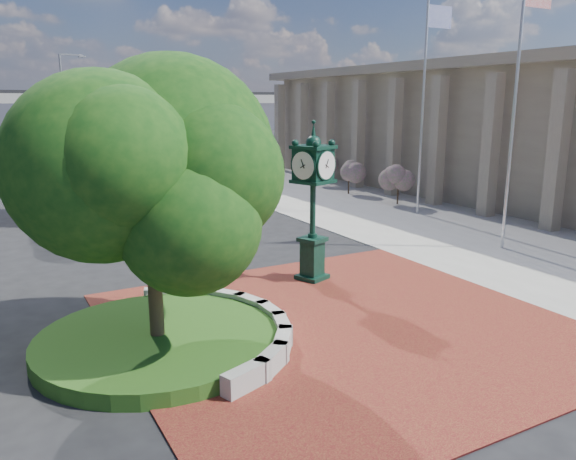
# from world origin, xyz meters

# --- Properties ---
(ground) EXTENTS (200.00, 200.00, 0.00)m
(ground) POSITION_xyz_m (0.00, 0.00, 0.00)
(ground) COLOR black
(ground) RESTS_ON ground
(plaza) EXTENTS (12.00, 12.00, 0.04)m
(plaza) POSITION_xyz_m (0.00, -1.00, 0.02)
(plaza) COLOR maroon
(plaza) RESTS_ON ground
(sidewalk) EXTENTS (20.00, 50.00, 0.04)m
(sidewalk) POSITION_xyz_m (16.00, 10.00, 0.02)
(sidewalk) COLOR #9E9B93
(sidewalk) RESTS_ON ground
(planter_wall) EXTENTS (2.96, 6.77, 0.54)m
(planter_wall) POSITION_xyz_m (-2.71, -0.00, 0.27)
(planter_wall) COLOR #9E9B93
(planter_wall) RESTS_ON ground
(grass_bed) EXTENTS (6.10, 6.10, 0.40)m
(grass_bed) POSITION_xyz_m (-5.00, 0.00, 0.20)
(grass_bed) COLOR #244F16
(grass_bed) RESTS_ON ground
(civic_building) EXTENTS (17.35, 44.00, 8.60)m
(civic_building) POSITION_xyz_m (23.60, 12.00, 4.33)
(civic_building) COLOR gray
(civic_building) RESTS_ON ground
(overpass) EXTENTS (90.00, 12.00, 7.50)m
(overpass) POSITION_xyz_m (-0.22, 70.00, 6.54)
(overpass) COLOR #9E9B93
(overpass) RESTS_ON ground
(tree_planter) EXTENTS (5.20, 5.20, 6.33)m
(tree_planter) POSITION_xyz_m (-5.00, 0.00, 3.72)
(tree_planter) COLOR #38281C
(tree_planter) RESTS_ON ground
(tree_street) EXTENTS (4.40, 4.40, 5.45)m
(tree_street) POSITION_xyz_m (-4.00, 18.00, 3.24)
(tree_street) COLOR #38281C
(tree_street) RESTS_ON ground
(post_clock) EXTENTS (1.40, 1.40, 5.45)m
(post_clock) POSITION_xyz_m (1.37, 2.96, 3.00)
(post_clock) COLOR black
(post_clock) RESTS_ON ground
(parked_car) EXTENTS (2.55, 4.71, 1.52)m
(parked_car) POSITION_xyz_m (3.06, 39.05, 0.76)
(parked_car) COLOR maroon
(parked_car) RESTS_ON ground
(flagpole_a) EXTENTS (1.76, 0.20, 11.24)m
(flagpole_a) POSITION_xyz_m (10.70, 2.71, 5.76)
(flagpole_a) COLOR silver
(flagpole_a) RESTS_ON ground
(flagpole_b) EXTENTS (1.79, 0.20, 11.43)m
(flagpole_b) POSITION_xyz_m (12.69, 10.30, 5.86)
(flagpole_b) COLOR silver
(flagpole_b) RESTS_ON ground
(street_lamp_near) EXTENTS (1.98, 0.40, 8.83)m
(street_lamp_near) POSITION_xyz_m (1.75, 23.58, 5.18)
(street_lamp_near) COLOR slate
(street_lamp_near) RESTS_ON ground
(street_lamp_far) EXTENTS (2.32, 0.41, 10.34)m
(street_lamp_far) POSITION_xyz_m (-0.92, 42.83, 6.06)
(street_lamp_far) COLOR slate
(street_lamp_far) RESTS_ON ground
(shrub_near) EXTENTS (1.20, 1.20, 2.20)m
(shrub_near) POSITION_xyz_m (13.57, 13.09, 1.59)
(shrub_near) COLOR #38281C
(shrub_near) RESTS_ON ground
(shrub_mid) EXTENTS (1.20, 1.20, 2.20)m
(shrub_mid) POSITION_xyz_m (13.17, 17.71, 1.59)
(shrub_mid) COLOR #38281C
(shrub_mid) RESTS_ON ground
(shrub_far) EXTENTS (1.20, 1.20, 2.20)m
(shrub_far) POSITION_xyz_m (13.92, 22.18, 1.59)
(shrub_far) COLOR #38281C
(shrub_far) RESTS_ON ground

